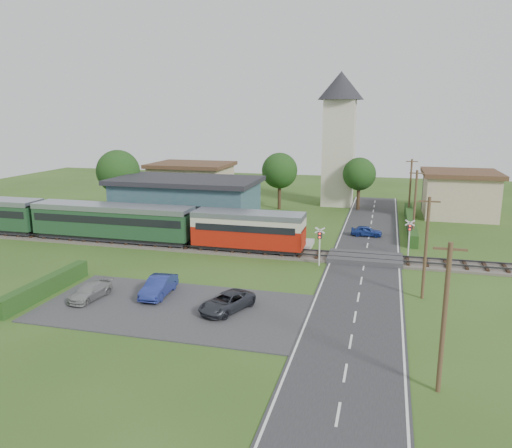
% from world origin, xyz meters
% --- Properties ---
extents(ground, '(120.00, 120.00, 0.00)m').
position_xyz_m(ground, '(0.00, 0.00, 0.00)').
color(ground, '#2D4C19').
extents(railway_track, '(76.00, 3.20, 0.49)m').
position_xyz_m(railway_track, '(0.00, 2.00, 0.11)').
color(railway_track, '#4C443D').
rests_on(railway_track, ground).
extents(road, '(6.00, 70.00, 0.05)m').
position_xyz_m(road, '(10.00, 0.00, 0.03)').
color(road, '#28282B').
rests_on(road, ground).
extents(car_park, '(17.00, 9.00, 0.08)m').
position_xyz_m(car_park, '(-1.50, -12.00, 0.04)').
color(car_park, '#333335').
rests_on(car_park, ground).
extents(crossing_deck, '(6.20, 3.40, 0.45)m').
position_xyz_m(crossing_deck, '(10.00, 2.00, 0.23)').
color(crossing_deck, '#333335').
rests_on(crossing_deck, ground).
extents(platform, '(30.00, 3.00, 0.45)m').
position_xyz_m(platform, '(-10.00, 5.20, 0.23)').
color(platform, gray).
rests_on(platform, ground).
extents(equipment_hut, '(2.30, 2.30, 2.55)m').
position_xyz_m(equipment_hut, '(-18.00, 5.20, 1.75)').
color(equipment_hut, beige).
rests_on(equipment_hut, platform).
extents(station_building, '(16.00, 9.00, 5.30)m').
position_xyz_m(station_building, '(-10.00, 10.99, 2.69)').
color(station_building, '#2B505B').
rests_on(station_building, ground).
extents(train, '(43.20, 2.90, 3.40)m').
position_xyz_m(train, '(-17.10, 2.00, 2.18)').
color(train, '#232328').
rests_on(train, ground).
extents(church_tower, '(6.00, 6.00, 17.60)m').
position_xyz_m(church_tower, '(5.00, 28.00, 10.23)').
color(church_tower, beige).
rests_on(church_tower, ground).
extents(house_west, '(10.80, 8.80, 5.50)m').
position_xyz_m(house_west, '(-15.00, 25.00, 2.79)').
color(house_west, tan).
rests_on(house_west, ground).
extents(house_east, '(8.80, 8.80, 5.50)m').
position_xyz_m(house_east, '(20.00, 24.00, 2.80)').
color(house_east, tan).
rests_on(house_east, ground).
extents(hedge_carpark, '(0.80, 9.00, 1.20)m').
position_xyz_m(hedge_carpark, '(-11.00, -12.00, 0.60)').
color(hedge_carpark, '#193814').
rests_on(hedge_carpark, ground).
extents(hedge_roadside, '(0.80, 18.00, 1.20)m').
position_xyz_m(hedge_roadside, '(14.20, 16.00, 0.60)').
color(hedge_roadside, '#193814').
rests_on(hedge_roadside, ground).
extents(hedge_station, '(22.00, 0.80, 1.30)m').
position_xyz_m(hedge_station, '(-10.00, 15.50, 0.65)').
color(hedge_station, '#193814').
rests_on(hedge_station, ground).
extents(tree_a, '(5.20, 5.20, 8.00)m').
position_xyz_m(tree_a, '(-20.00, 14.00, 5.38)').
color(tree_a, '#332316').
rests_on(tree_a, ground).
extents(tree_b, '(4.60, 4.60, 7.34)m').
position_xyz_m(tree_b, '(-2.00, 23.00, 5.02)').
color(tree_b, '#332316').
rests_on(tree_b, ground).
extents(tree_c, '(4.20, 4.20, 6.78)m').
position_xyz_m(tree_c, '(8.00, 25.00, 4.65)').
color(tree_c, '#332316').
rests_on(tree_c, ground).
extents(utility_pole_a, '(1.40, 0.22, 7.00)m').
position_xyz_m(utility_pole_a, '(14.20, -18.00, 3.63)').
color(utility_pole_a, '#473321').
rests_on(utility_pole_a, ground).
extents(utility_pole_b, '(1.40, 0.22, 7.00)m').
position_xyz_m(utility_pole_b, '(14.20, -6.00, 3.63)').
color(utility_pole_b, '#473321').
rests_on(utility_pole_b, ground).
extents(utility_pole_c, '(1.40, 0.22, 7.00)m').
position_xyz_m(utility_pole_c, '(14.20, 10.00, 3.63)').
color(utility_pole_c, '#473321').
rests_on(utility_pole_c, ground).
extents(utility_pole_d, '(1.40, 0.22, 7.00)m').
position_xyz_m(utility_pole_d, '(14.20, 22.00, 3.63)').
color(utility_pole_d, '#473321').
rests_on(utility_pole_d, ground).
extents(crossing_signal_near, '(0.84, 0.28, 3.28)m').
position_xyz_m(crossing_signal_near, '(6.40, -0.41, 2.14)').
color(crossing_signal_near, silver).
rests_on(crossing_signal_near, ground).
extents(crossing_signal_far, '(0.84, 0.28, 3.28)m').
position_xyz_m(crossing_signal_far, '(13.60, 4.39, 2.14)').
color(crossing_signal_far, silver).
rests_on(crossing_signal_far, ground).
extents(streetlamp_west, '(0.30, 0.30, 5.15)m').
position_xyz_m(streetlamp_west, '(-22.00, 20.00, 3.04)').
color(streetlamp_west, '#3F3F47').
rests_on(streetlamp_west, ground).
extents(streetlamp_east, '(0.30, 0.30, 5.15)m').
position_xyz_m(streetlamp_east, '(16.00, 27.00, 3.04)').
color(streetlamp_east, '#3F3F47').
rests_on(streetlamp_east, ground).
extents(car_on_road, '(3.12, 1.29, 1.06)m').
position_xyz_m(car_on_road, '(9.72, 10.73, 0.58)').
color(car_on_road, navy).
rests_on(car_on_road, road).
extents(car_park_blue, '(1.60, 4.06, 1.32)m').
position_xyz_m(car_park_blue, '(-3.29, -10.23, 0.74)').
color(car_park_blue, navy).
rests_on(car_park_blue, car_park).
extents(car_park_silver, '(1.85, 3.70, 1.03)m').
position_xyz_m(car_park_silver, '(-7.50, -11.99, 0.60)').
color(car_park_silver, '#949494').
rests_on(car_park_silver, car_park).
extents(car_park_dark, '(3.28, 4.50, 1.14)m').
position_xyz_m(car_park_dark, '(2.06, -11.62, 0.65)').
color(car_park_dark, '#2A2C34').
rests_on(car_park_dark, car_park).
extents(pedestrian_near, '(0.59, 0.41, 1.55)m').
position_xyz_m(pedestrian_near, '(-3.08, 4.41, 1.23)').
color(pedestrian_near, gray).
rests_on(pedestrian_near, platform).
extents(pedestrian_far, '(0.74, 0.95, 1.96)m').
position_xyz_m(pedestrian_far, '(-14.30, 5.20, 1.43)').
color(pedestrian_far, gray).
rests_on(pedestrian_far, platform).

